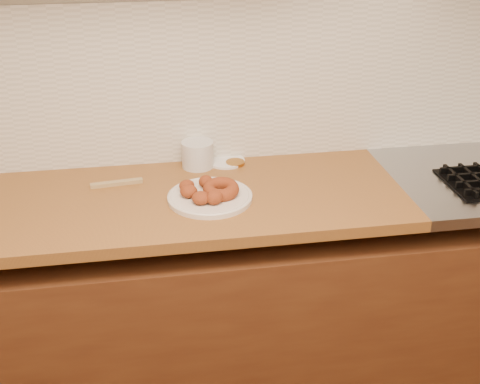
{
  "coord_description": "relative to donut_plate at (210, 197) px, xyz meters",
  "views": [
    {
      "loc": [
        -0.37,
        -0.16,
        1.84
      ],
      "look_at": [
        -0.08,
        1.62,
        0.93
      ],
      "focal_mm": 45.0,
      "sensor_mm": 36.0,
      "label": 1
    }
  ],
  "objects": [
    {
      "name": "butcher_block",
      "position": [
        -0.47,
        0.05,
        -0.03
      ],
      "size": [
        2.3,
        0.62,
        0.04
      ],
      "primitive_type": "cube",
      "color": "brown",
      "rests_on": "base_cabinet"
    },
    {
      "name": "brass_jar_lid",
      "position": [
        0.13,
        0.27,
        -0.0
      ],
      "size": [
        0.09,
        0.09,
        0.01
      ],
      "primitive_type": "cylinder",
      "rotation": [
        0.0,
        0.0,
        -0.38
      ],
      "color": "#A56E2A",
      "rests_on": "butcher_block"
    },
    {
      "name": "backsplash",
      "position": [
        0.18,
        0.34,
        0.29
      ],
      "size": [
        3.6,
        0.02,
        0.6
      ],
      "primitive_type": "cube",
      "color": "silver",
      "rests_on": "wall_back"
    },
    {
      "name": "tub_lid",
      "position": [
        0.1,
        0.3,
        -0.0
      ],
      "size": [
        0.15,
        0.15,
        0.01
      ],
      "primitive_type": "cylinder",
      "rotation": [
        0.0,
        0.0,
        -0.0
      ],
      "color": "white",
      "rests_on": "butcher_block"
    },
    {
      "name": "fried_dough_chunks",
      "position": [
        -0.04,
        -0.01,
        0.03
      ],
      "size": [
        0.16,
        0.2,
        0.05
      ],
      "color": "#963D17",
      "rests_on": "donut_plate"
    },
    {
      "name": "wooden_utensil",
      "position": [
        -0.31,
        0.16,
        -0.0
      ],
      "size": [
        0.18,
        0.04,
        0.01
      ],
      "primitive_type": "cube",
      "rotation": [
        0.0,
        0.0,
        0.11
      ],
      "color": "#A38857",
      "rests_on": "butcher_block"
    },
    {
      "name": "plastic_tub",
      "position": [
        -0.01,
        0.28,
        0.04
      ],
      "size": [
        0.15,
        0.15,
        0.1
      ],
      "primitive_type": "cylinder",
      "rotation": [
        0.0,
        0.0,
        0.33
      ],
      "color": "silver",
      "rests_on": "butcher_block"
    },
    {
      "name": "wall_back",
      "position": [
        0.18,
        0.36,
        0.44
      ],
      "size": [
        4.0,
        0.02,
        2.7
      ],
      "primitive_type": "cube",
      "color": "#C2B598",
      "rests_on": "ground"
    },
    {
      "name": "base_cabinet",
      "position": [
        0.18,
        0.05,
        -0.52
      ],
      "size": [
        3.6,
        0.6,
        0.77
      ],
      "primitive_type": "cube",
      "color": "#5A3016",
      "rests_on": "floor"
    },
    {
      "name": "ring_donut",
      "position": [
        0.04,
        -0.0,
        0.03
      ],
      "size": [
        0.13,
        0.14,
        0.06
      ],
      "primitive_type": "torus",
      "rotation": [
        0.1,
        0.0,
        0.07
      ],
      "color": "#963D17",
      "rests_on": "donut_plate"
    },
    {
      "name": "donut_plate",
      "position": [
        0.0,
        0.0,
        0.0
      ],
      "size": [
        0.29,
        0.29,
        0.02
      ],
      "primitive_type": "cylinder",
      "color": "silver",
      "rests_on": "butcher_block"
    }
  ]
}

